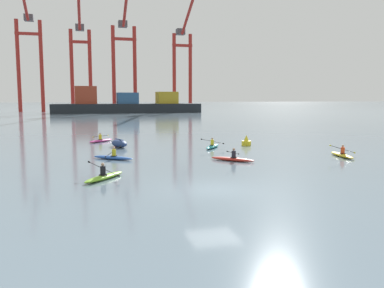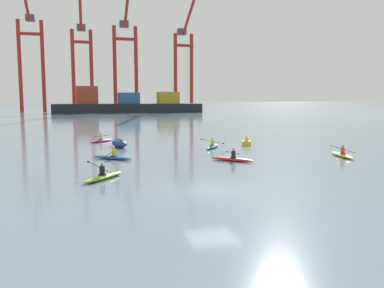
% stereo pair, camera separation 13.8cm
% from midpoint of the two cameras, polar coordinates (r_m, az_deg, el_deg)
% --- Properties ---
extents(ground_plane, '(800.00, 800.00, 0.00)m').
position_cam_midpoint_polar(ground_plane, '(20.05, 3.12, -6.53)').
color(ground_plane, slate).
extents(container_barge, '(44.35, 8.59, 7.94)m').
position_cam_midpoint_polar(container_barge, '(123.13, -9.25, 5.58)').
color(container_barge, '#1E2328').
rests_on(container_barge, ground).
extents(gantry_crane_west, '(8.16, 16.42, 36.84)m').
position_cam_midpoint_polar(gantry_crane_west, '(139.54, -22.10, 12.11)').
color(gantry_crane_west, maroon).
rests_on(gantry_crane_west, ground).
extents(gantry_crane_west_mid, '(7.03, 17.86, 35.70)m').
position_cam_midpoint_polar(gantry_crane_west_mid, '(137.79, -15.48, 11.98)').
color(gantry_crane_west_mid, maroon).
rests_on(gantry_crane_west_mid, ground).
extents(gantry_crane_east_mid, '(8.04, 19.56, 36.69)m').
position_cam_midpoint_polar(gantry_crane_east_mid, '(132.58, -9.49, 12.61)').
color(gantry_crane_east_mid, maroon).
rests_on(gantry_crane_east_mid, ground).
extents(gantry_crane_east, '(6.88, 20.69, 36.17)m').
position_cam_midpoint_polar(gantry_crane_east, '(138.35, -1.12, 12.23)').
color(gantry_crane_east, maroon).
rests_on(gantry_crane_east, ground).
extents(capsized_dinghy, '(1.83, 2.81, 0.76)m').
position_cam_midpoint_polar(capsized_dinghy, '(37.51, -10.27, 0.09)').
color(capsized_dinghy, navy).
rests_on(capsized_dinghy, ground).
extents(channel_buoy, '(0.90, 0.90, 1.00)m').
position_cam_midpoint_polar(channel_buoy, '(38.57, 7.93, 0.33)').
color(channel_buoy, yellow).
rests_on(channel_buoy, ground).
extents(kayak_red, '(2.84, 2.82, 0.95)m').
position_cam_midpoint_polar(kayak_red, '(28.99, 5.93, -2.10)').
color(kayak_red, red).
rests_on(kayak_red, ground).
extents(kayak_teal, '(2.39, 3.16, 0.95)m').
position_cam_midpoint_polar(kayak_teal, '(36.36, 3.07, -0.30)').
color(kayak_teal, teal).
rests_on(kayak_teal, ground).
extents(kayak_yellow, '(2.20, 3.45, 0.99)m').
position_cam_midpoint_polar(kayak_yellow, '(32.97, 20.83, -1.44)').
color(kayak_yellow, yellow).
rests_on(kayak_yellow, ground).
extents(kayak_blue, '(3.05, 2.56, 0.97)m').
position_cam_midpoint_polar(kayak_blue, '(30.20, -11.16, -1.84)').
color(kayak_blue, '#2856B2').
rests_on(kayak_blue, ground).
extents(kayak_lime, '(2.62, 3.01, 1.01)m').
position_cam_midpoint_polar(kayak_lime, '(22.98, -12.45, -4.53)').
color(kayak_lime, '#7ABC2D').
rests_on(kayak_lime, ground).
extents(kayak_magenta, '(2.82, 2.83, 0.95)m').
position_cam_midpoint_polar(kayak_magenta, '(42.33, -12.80, 0.53)').
color(kayak_magenta, '#C13384').
rests_on(kayak_magenta, ground).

